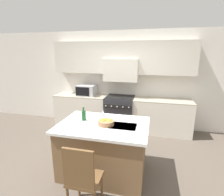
{
  "coord_description": "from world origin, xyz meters",
  "views": [
    {
      "loc": [
        0.89,
        -2.73,
        2.1
      ],
      "look_at": [
        0.05,
        0.73,
        1.18
      ],
      "focal_mm": 28.0,
      "sensor_mm": 36.0,
      "label": 1
    }
  ],
  "objects_px": {
    "microwave": "(87,90)",
    "fruit_bowl": "(106,122)",
    "wine_glass_near": "(91,119)",
    "range_stove": "(120,113)",
    "wine_glass_far": "(103,113)",
    "island_chair": "(82,177)",
    "wine_bottle": "(84,115)"
  },
  "relations": [
    {
      "from": "range_stove",
      "to": "wine_glass_near",
      "type": "height_order",
      "value": "wine_glass_near"
    },
    {
      "from": "microwave",
      "to": "fruit_bowl",
      "type": "relative_size",
      "value": 1.86
    },
    {
      "from": "island_chair",
      "to": "wine_glass_near",
      "type": "distance_m",
      "value": 0.91
    },
    {
      "from": "fruit_bowl",
      "to": "island_chair",
      "type": "bearing_deg",
      "value": -94.92
    },
    {
      "from": "wine_bottle",
      "to": "wine_glass_near",
      "type": "distance_m",
      "value": 0.31
    },
    {
      "from": "microwave",
      "to": "island_chair",
      "type": "distance_m",
      "value": 3.04
    },
    {
      "from": "wine_glass_far",
      "to": "microwave",
      "type": "bearing_deg",
      "value": 120.08
    },
    {
      "from": "microwave",
      "to": "fruit_bowl",
      "type": "height_order",
      "value": "microwave"
    },
    {
      "from": "wine_bottle",
      "to": "wine_glass_far",
      "type": "relative_size",
      "value": 1.3
    },
    {
      "from": "wine_bottle",
      "to": "range_stove",
      "type": "bearing_deg",
      "value": 80.78
    },
    {
      "from": "wine_glass_far",
      "to": "fruit_bowl",
      "type": "distance_m",
      "value": 0.24
    },
    {
      "from": "range_stove",
      "to": "wine_glass_far",
      "type": "relative_size",
      "value": 4.98
    },
    {
      "from": "island_chair",
      "to": "fruit_bowl",
      "type": "distance_m",
      "value": 0.96
    },
    {
      "from": "range_stove",
      "to": "microwave",
      "type": "bearing_deg",
      "value": 178.91
    },
    {
      "from": "microwave",
      "to": "wine_bottle",
      "type": "relative_size",
      "value": 2.09
    },
    {
      "from": "wine_glass_far",
      "to": "fruit_bowl",
      "type": "bearing_deg",
      "value": -61.88
    },
    {
      "from": "microwave",
      "to": "wine_glass_far",
      "type": "distance_m",
      "value": 2.02
    },
    {
      "from": "wine_glass_far",
      "to": "wine_bottle",
      "type": "bearing_deg",
      "value": -163.57
    },
    {
      "from": "wine_glass_near",
      "to": "wine_glass_far",
      "type": "relative_size",
      "value": 1.0
    },
    {
      "from": "wine_glass_near",
      "to": "microwave",
      "type": "bearing_deg",
      "value": 113.63
    },
    {
      "from": "wine_glass_near",
      "to": "fruit_bowl",
      "type": "xyz_separation_m",
      "value": [
        0.21,
        0.12,
        -0.08
      ]
    },
    {
      "from": "range_stove",
      "to": "wine_glass_far",
      "type": "height_order",
      "value": "wine_glass_far"
    },
    {
      "from": "wine_glass_near",
      "to": "fruit_bowl",
      "type": "relative_size",
      "value": 0.69
    },
    {
      "from": "range_stove",
      "to": "microwave",
      "type": "height_order",
      "value": "microwave"
    },
    {
      "from": "range_stove",
      "to": "wine_glass_far",
      "type": "bearing_deg",
      "value": -88.8
    },
    {
      "from": "range_stove",
      "to": "wine_glass_near",
      "type": "distance_m",
      "value": 2.13
    },
    {
      "from": "range_stove",
      "to": "wine_bottle",
      "type": "xyz_separation_m",
      "value": [
        -0.3,
        -1.83,
        0.55
      ]
    },
    {
      "from": "wine_bottle",
      "to": "wine_glass_near",
      "type": "height_order",
      "value": "wine_bottle"
    },
    {
      "from": "microwave",
      "to": "wine_bottle",
      "type": "height_order",
      "value": "microwave"
    },
    {
      "from": "wine_glass_far",
      "to": "fruit_bowl",
      "type": "xyz_separation_m",
      "value": [
        0.1,
        -0.2,
        -0.08
      ]
    },
    {
      "from": "range_stove",
      "to": "microwave",
      "type": "distance_m",
      "value": 1.14
    },
    {
      "from": "island_chair",
      "to": "wine_glass_far",
      "type": "relative_size",
      "value": 5.37
    }
  ]
}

